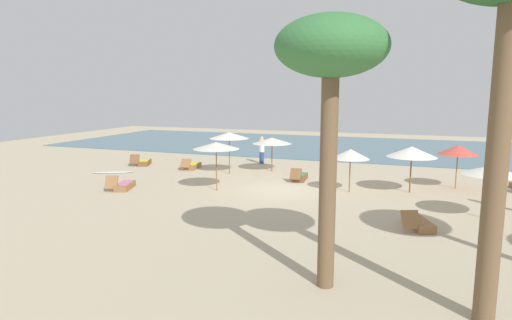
{
  "coord_description": "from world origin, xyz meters",
  "views": [
    {
      "loc": [
        5.78,
        -19.09,
        4.57
      ],
      "look_at": [
        -1.8,
        1.51,
        1.1
      ],
      "focal_mm": 30.35,
      "sensor_mm": 36.0,
      "label": 1
    }
  ],
  "objects_px": {
    "lounger_3": "(300,177)",
    "person_0": "(262,150)",
    "palm_0": "(331,58)",
    "lounger_5": "(192,166)",
    "umbrella_3": "(216,146)",
    "lounger_1": "(144,162)",
    "umbrella_4": "(458,150)",
    "lounger_2": "(418,223)",
    "umbrella_6": "(350,154)",
    "umbrella_0": "(412,152)",
    "umbrella_5": "(491,170)",
    "umbrella_1": "(229,135)",
    "lounger_4": "(124,186)",
    "surfboard": "(113,172)",
    "umbrella_2": "(272,141)"
  },
  "relations": [
    {
      "from": "umbrella_1",
      "to": "person_0",
      "type": "xyz_separation_m",
      "value": [
        0.55,
        3.91,
        -1.29
      ]
    },
    {
      "from": "umbrella_4",
      "to": "person_0",
      "type": "height_order",
      "value": "umbrella_4"
    },
    {
      "from": "umbrella_1",
      "to": "lounger_3",
      "type": "distance_m",
      "value": 4.64
    },
    {
      "from": "umbrella_4",
      "to": "lounger_3",
      "type": "xyz_separation_m",
      "value": [
        -7.48,
        -0.64,
        -1.68
      ]
    },
    {
      "from": "umbrella_2",
      "to": "umbrella_3",
      "type": "xyz_separation_m",
      "value": [
        -0.87,
        -5.62,
        0.33
      ]
    },
    {
      "from": "person_0",
      "to": "surfboard",
      "type": "height_order",
      "value": "person_0"
    },
    {
      "from": "umbrella_2",
      "to": "lounger_3",
      "type": "bearing_deg",
      "value": -41.99
    },
    {
      "from": "lounger_3",
      "to": "lounger_4",
      "type": "distance_m",
      "value": 8.82
    },
    {
      "from": "person_0",
      "to": "lounger_2",
      "type": "bearing_deg",
      "value": -48.8
    },
    {
      "from": "umbrella_0",
      "to": "umbrella_1",
      "type": "bearing_deg",
      "value": 171.78
    },
    {
      "from": "lounger_1",
      "to": "person_0",
      "type": "height_order",
      "value": "person_0"
    },
    {
      "from": "umbrella_1",
      "to": "umbrella_2",
      "type": "distance_m",
      "value": 2.57
    },
    {
      "from": "person_0",
      "to": "umbrella_0",
      "type": "bearing_deg",
      "value": -30.3
    },
    {
      "from": "palm_0",
      "to": "umbrella_2",
      "type": "bearing_deg",
      "value": 112.98
    },
    {
      "from": "palm_0",
      "to": "lounger_4",
      "type": "bearing_deg",
      "value": 147.73
    },
    {
      "from": "lounger_4",
      "to": "umbrella_4",
      "type": "bearing_deg",
      "value": 20.75
    },
    {
      "from": "umbrella_3",
      "to": "umbrella_5",
      "type": "xyz_separation_m",
      "value": [
        11.2,
        -0.75,
        -0.32
      ]
    },
    {
      "from": "umbrella_0",
      "to": "surfboard",
      "type": "bearing_deg",
      "value": -177.6
    },
    {
      "from": "umbrella_6",
      "to": "palm_0",
      "type": "bearing_deg",
      "value": -85.02
    },
    {
      "from": "umbrella_1",
      "to": "lounger_4",
      "type": "distance_m",
      "value": 6.5
    },
    {
      "from": "lounger_1",
      "to": "lounger_3",
      "type": "height_order",
      "value": "lounger_1"
    },
    {
      "from": "lounger_2",
      "to": "surfboard",
      "type": "bearing_deg",
      "value": 163.65
    },
    {
      "from": "umbrella_2",
      "to": "umbrella_6",
      "type": "relative_size",
      "value": 1.14
    },
    {
      "from": "lounger_4",
      "to": "palm_0",
      "type": "bearing_deg",
      "value": -32.27
    },
    {
      "from": "palm_0",
      "to": "lounger_5",
      "type": "bearing_deg",
      "value": 129.28
    },
    {
      "from": "lounger_2",
      "to": "palm_0",
      "type": "bearing_deg",
      "value": -110.82
    },
    {
      "from": "umbrella_4",
      "to": "umbrella_5",
      "type": "xyz_separation_m",
      "value": [
        0.67,
        -5.06,
        -0.06
      ]
    },
    {
      "from": "lounger_2",
      "to": "person_0",
      "type": "xyz_separation_m",
      "value": [
        -9.41,
        10.74,
        0.71
      ]
    },
    {
      "from": "umbrella_5",
      "to": "person_0",
      "type": "height_order",
      "value": "umbrella_5"
    },
    {
      "from": "umbrella_0",
      "to": "person_0",
      "type": "distance_m",
      "value": 10.55
    },
    {
      "from": "umbrella_3",
      "to": "lounger_3",
      "type": "relative_size",
      "value": 1.33
    },
    {
      "from": "umbrella_3",
      "to": "umbrella_6",
      "type": "height_order",
      "value": "umbrella_3"
    },
    {
      "from": "umbrella_2",
      "to": "umbrella_1",
      "type": "bearing_deg",
      "value": -142.04
    },
    {
      "from": "umbrella_2",
      "to": "lounger_2",
      "type": "distance_m",
      "value": 11.68
    },
    {
      "from": "umbrella_6",
      "to": "person_0",
      "type": "height_order",
      "value": "umbrella_6"
    },
    {
      "from": "umbrella_1",
      "to": "lounger_4",
      "type": "relative_size",
      "value": 1.35
    },
    {
      "from": "umbrella_3",
      "to": "umbrella_4",
      "type": "distance_m",
      "value": 11.38
    },
    {
      "from": "lounger_1",
      "to": "lounger_2",
      "type": "xyz_separation_m",
      "value": [
        16.22,
        -7.66,
        -0.01
      ]
    },
    {
      "from": "umbrella_3",
      "to": "palm_0",
      "type": "relative_size",
      "value": 0.36
    },
    {
      "from": "lounger_4",
      "to": "lounger_5",
      "type": "relative_size",
      "value": 0.97
    },
    {
      "from": "umbrella_2",
      "to": "palm_0",
      "type": "bearing_deg",
      "value": -67.02
    },
    {
      "from": "lounger_4",
      "to": "umbrella_1",
      "type": "bearing_deg",
      "value": 59.68
    },
    {
      "from": "umbrella_0",
      "to": "palm_0",
      "type": "bearing_deg",
      "value": -99.06
    },
    {
      "from": "umbrella_3",
      "to": "lounger_5",
      "type": "bearing_deg",
      "value": 129.19
    },
    {
      "from": "umbrella_5",
      "to": "lounger_3",
      "type": "bearing_deg",
      "value": 151.58
    },
    {
      "from": "umbrella_6",
      "to": "lounger_2",
      "type": "height_order",
      "value": "umbrella_6"
    },
    {
      "from": "lounger_3",
      "to": "person_0",
      "type": "xyz_separation_m",
      "value": [
        -3.62,
        4.3,
        0.7
      ]
    },
    {
      "from": "lounger_1",
      "to": "palm_0",
      "type": "bearing_deg",
      "value": -42.85
    },
    {
      "from": "umbrella_4",
      "to": "lounger_5",
      "type": "distance_m",
      "value": 14.51
    },
    {
      "from": "umbrella_0",
      "to": "person_0",
      "type": "bearing_deg",
      "value": 149.7
    }
  ]
}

